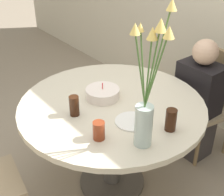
{
  "coord_description": "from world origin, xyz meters",
  "views": [
    {
      "loc": [
        1.43,
        -1.12,
        1.87
      ],
      "look_at": [
        0.0,
        0.0,
        0.79
      ],
      "focal_mm": 50.0,
      "sensor_mm": 36.0,
      "label": 1
    }
  ],
  "objects_px": {
    "chair_near_front": "(211,98)",
    "drink_glass_2": "(99,131)",
    "drink_glass_0": "(74,106)",
    "person_guest": "(197,104)",
    "side_plate": "(132,121)",
    "birthday_cake": "(103,93)",
    "drink_glass_1": "(171,120)",
    "flower_vase": "(146,105)"
  },
  "relations": [
    {
      "from": "birthday_cake",
      "to": "drink_glass_2",
      "type": "distance_m",
      "value": 0.46
    },
    {
      "from": "chair_near_front",
      "to": "drink_glass_1",
      "type": "xyz_separation_m",
      "value": [
        0.3,
        -0.87,
        0.31
      ]
    },
    {
      "from": "drink_glass_0",
      "to": "flower_vase",
      "type": "bearing_deg",
      "value": 14.64
    },
    {
      "from": "birthday_cake",
      "to": "drink_glass_1",
      "type": "height_order",
      "value": "drink_glass_1"
    },
    {
      "from": "person_guest",
      "to": "drink_glass_2",
      "type": "bearing_deg",
      "value": -83.35
    },
    {
      "from": "flower_vase",
      "to": "side_plate",
      "type": "bearing_deg",
      "value": 154.43
    },
    {
      "from": "chair_near_front",
      "to": "side_plate",
      "type": "distance_m",
      "value": 1.03
    },
    {
      "from": "drink_glass_2",
      "to": "person_guest",
      "type": "bearing_deg",
      "value": 96.65
    },
    {
      "from": "drink_glass_0",
      "to": "person_guest",
      "type": "height_order",
      "value": "person_guest"
    },
    {
      "from": "chair_near_front",
      "to": "birthday_cake",
      "type": "relative_size",
      "value": 3.81
    },
    {
      "from": "side_plate",
      "to": "drink_glass_2",
      "type": "xyz_separation_m",
      "value": [
        0.01,
        -0.26,
        0.05
      ]
    },
    {
      "from": "chair_near_front",
      "to": "drink_glass_0",
      "type": "xyz_separation_m",
      "value": [
        -0.19,
        -1.23,
        0.31
      ]
    },
    {
      "from": "birthday_cake",
      "to": "flower_vase",
      "type": "xyz_separation_m",
      "value": [
        0.57,
        -0.14,
        0.23
      ]
    },
    {
      "from": "side_plate",
      "to": "drink_glass_0",
      "type": "xyz_separation_m",
      "value": [
        -0.29,
        -0.24,
        0.06
      ]
    },
    {
      "from": "birthday_cake",
      "to": "drink_glass_2",
      "type": "relative_size",
      "value": 2.11
    },
    {
      "from": "drink_glass_1",
      "to": "person_guest",
      "type": "bearing_deg",
      "value": 114.27
    },
    {
      "from": "chair_near_front",
      "to": "person_guest",
      "type": "relative_size",
      "value": 0.85
    },
    {
      "from": "chair_near_front",
      "to": "person_guest",
      "type": "bearing_deg",
      "value": -90.0
    },
    {
      "from": "drink_glass_0",
      "to": "drink_glass_2",
      "type": "distance_m",
      "value": 0.3
    },
    {
      "from": "chair_near_front",
      "to": "birthday_cake",
      "type": "bearing_deg",
      "value": -95.46
    },
    {
      "from": "drink_glass_0",
      "to": "drink_glass_2",
      "type": "height_order",
      "value": "drink_glass_0"
    },
    {
      "from": "chair_near_front",
      "to": "drink_glass_2",
      "type": "distance_m",
      "value": 1.3
    },
    {
      "from": "person_guest",
      "to": "side_plate",
      "type": "bearing_deg",
      "value": -81.72
    },
    {
      "from": "flower_vase",
      "to": "drink_glass_0",
      "type": "xyz_separation_m",
      "value": [
        -0.51,
        -0.13,
        -0.2
      ]
    },
    {
      "from": "side_plate",
      "to": "drink_glass_1",
      "type": "xyz_separation_m",
      "value": [
        0.2,
        0.13,
        0.06
      ]
    },
    {
      "from": "flower_vase",
      "to": "drink_glass_1",
      "type": "bearing_deg",
      "value": 93.97
    },
    {
      "from": "drink_glass_0",
      "to": "birthday_cake",
      "type": "bearing_deg",
      "value": 102.8
    },
    {
      "from": "side_plate",
      "to": "person_guest",
      "type": "relative_size",
      "value": 0.2
    },
    {
      "from": "drink_glass_0",
      "to": "person_guest",
      "type": "bearing_deg",
      "value": 81.14
    },
    {
      "from": "birthday_cake",
      "to": "side_plate",
      "type": "relative_size",
      "value": 1.11
    },
    {
      "from": "drink_glass_0",
      "to": "drink_glass_1",
      "type": "bearing_deg",
      "value": 36.52
    },
    {
      "from": "drink_glass_2",
      "to": "person_guest",
      "type": "relative_size",
      "value": 0.11
    },
    {
      "from": "drink_glass_0",
      "to": "person_guest",
      "type": "distance_m",
      "value": 1.13
    },
    {
      "from": "birthday_cake",
      "to": "drink_glass_0",
      "type": "bearing_deg",
      "value": -77.2
    },
    {
      "from": "flower_vase",
      "to": "side_plate",
      "type": "height_order",
      "value": "flower_vase"
    },
    {
      "from": "birthday_cake",
      "to": "side_plate",
      "type": "height_order",
      "value": "birthday_cake"
    },
    {
      "from": "side_plate",
      "to": "drink_glass_0",
      "type": "height_order",
      "value": "drink_glass_0"
    },
    {
      "from": "birthday_cake",
      "to": "drink_glass_0",
      "type": "relative_size",
      "value": 1.76
    },
    {
      "from": "side_plate",
      "to": "chair_near_front",
      "type": "bearing_deg",
      "value": 95.51
    },
    {
      "from": "birthday_cake",
      "to": "drink_glass_0",
      "type": "distance_m",
      "value": 0.28
    },
    {
      "from": "side_plate",
      "to": "drink_glass_2",
      "type": "height_order",
      "value": "drink_glass_2"
    },
    {
      "from": "drink_glass_2",
      "to": "chair_near_front",
      "type": "bearing_deg",
      "value": 94.65
    }
  ]
}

